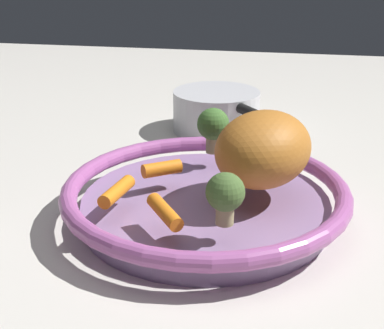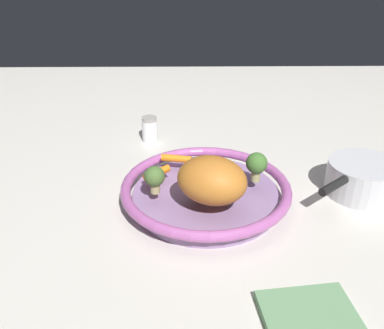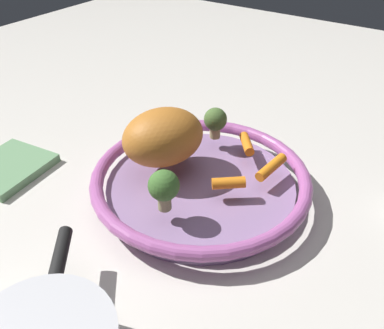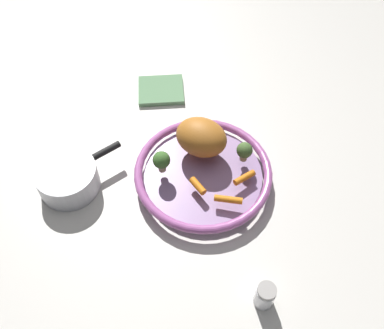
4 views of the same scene
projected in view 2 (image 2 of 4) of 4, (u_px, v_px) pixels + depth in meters
The scene contains 11 objects.
ground_plane at pixel (205, 202), 0.81m from camera, with size 2.00×2.00×0.00m, color beige.
serving_bowl at pixel (206, 192), 0.80m from camera, with size 0.32×0.32×0.04m.
roast_chicken_piece at pixel (212, 180), 0.71m from camera, with size 0.12×0.10×0.08m, color #B66B26.
baby_carrot_center at pixel (210, 165), 0.83m from camera, with size 0.02×0.02×0.05m, color orange.
baby_carrot_left at pixel (157, 173), 0.80m from camera, with size 0.01×0.01×0.06m, color orange.
baby_carrot_back at pixel (176, 159), 0.86m from camera, with size 0.01×0.01×0.06m, color orange.
broccoli_floret_edge at pixel (257, 164), 0.78m from camera, with size 0.04×0.04×0.06m.
broccoli_floret_large at pixel (155, 177), 0.74m from camera, with size 0.04×0.04×0.05m.
salt_shaker at pixel (150, 129), 1.04m from camera, with size 0.04×0.04×0.06m.
saucepan at pixel (362, 178), 0.82m from camera, with size 0.17×0.19×0.07m.
dish_towel at pixel (311, 320), 0.55m from camera, with size 0.11×0.13×0.01m, color #669366.
Camera 2 is at (0.68, -0.04, 0.45)m, focal length 38.91 mm.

